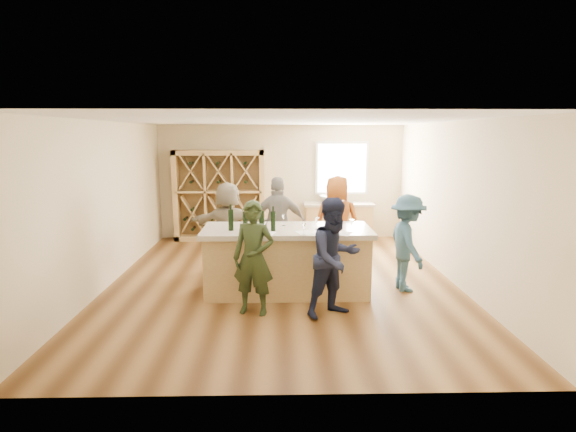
{
  "coord_description": "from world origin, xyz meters",
  "views": [
    {
      "loc": [
        -0.07,
        -7.61,
        2.58
      ],
      "look_at": [
        0.1,
        0.2,
        1.15
      ],
      "focal_mm": 28.0,
      "sensor_mm": 36.0,
      "label": 1
    }
  ],
  "objects_px": {
    "person_near_right": "(335,258)",
    "person_server": "(407,243)",
    "tasting_counter_base": "(287,263)",
    "wine_bottle_e": "(273,221)",
    "person_far_left": "(228,226)",
    "wine_bottle_c": "(255,220)",
    "person_near_left": "(254,258)",
    "sink": "(330,199)",
    "wine_bottle_d": "(262,221)",
    "wine_bottle_b": "(245,222)",
    "person_far_right": "(337,222)",
    "wine_rack": "(220,196)",
    "wine_bottle_a": "(231,220)",
    "person_far_mid": "(279,224)"
  },
  "relations": [
    {
      "from": "sink",
      "to": "wine_bottle_d",
      "type": "xyz_separation_m",
      "value": [
        -1.53,
        -3.92,
        0.23
      ]
    },
    {
      "from": "wine_bottle_d",
      "to": "wine_rack",
      "type": "bearing_deg",
      "value": 106.31
    },
    {
      "from": "tasting_counter_base",
      "to": "person_far_right",
      "type": "relative_size",
      "value": 1.44
    },
    {
      "from": "wine_bottle_d",
      "to": "person_far_right",
      "type": "xyz_separation_m",
      "value": [
        1.39,
        1.54,
        -0.34
      ]
    },
    {
      "from": "person_far_left",
      "to": "wine_bottle_a",
      "type": "bearing_deg",
      "value": 104.2
    },
    {
      "from": "wine_bottle_a",
      "to": "wine_bottle_b",
      "type": "height_order",
      "value": "wine_bottle_a"
    },
    {
      "from": "sink",
      "to": "wine_bottle_d",
      "type": "relative_size",
      "value": 1.67
    },
    {
      "from": "wine_rack",
      "to": "wine_bottle_d",
      "type": "distance_m",
      "value": 4.16
    },
    {
      "from": "wine_bottle_c",
      "to": "person_far_mid",
      "type": "xyz_separation_m",
      "value": [
        0.38,
        1.36,
        -0.33
      ]
    },
    {
      "from": "wine_bottle_a",
      "to": "wine_bottle_c",
      "type": "bearing_deg",
      "value": 7.64
    },
    {
      "from": "wine_rack",
      "to": "person_server",
      "type": "bearing_deg",
      "value": -46.25
    },
    {
      "from": "person_far_left",
      "to": "sink",
      "type": "bearing_deg",
      "value": -127.2
    },
    {
      "from": "person_near_left",
      "to": "wine_bottle_c",
      "type": "bearing_deg",
      "value": 104.76
    },
    {
      "from": "tasting_counter_base",
      "to": "wine_bottle_c",
      "type": "relative_size",
      "value": 8.57
    },
    {
      "from": "wine_bottle_c",
      "to": "wine_bottle_d",
      "type": "height_order",
      "value": "wine_bottle_d"
    },
    {
      "from": "person_far_left",
      "to": "wine_bottle_b",
      "type": "bearing_deg",
      "value": 111.73
    },
    {
      "from": "wine_bottle_c",
      "to": "person_far_left",
      "type": "xyz_separation_m",
      "value": [
        -0.59,
        1.46,
        -0.38
      ]
    },
    {
      "from": "wine_bottle_d",
      "to": "person_server",
      "type": "bearing_deg",
      "value": 6.45
    },
    {
      "from": "person_near_right",
      "to": "person_server",
      "type": "height_order",
      "value": "person_near_right"
    },
    {
      "from": "sink",
      "to": "person_far_left",
      "type": "relative_size",
      "value": 0.32
    },
    {
      "from": "tasting_counter_base",
      "to": "wine_bottle_e",
      "type": "height_order",
      "value": "wine_bottle_e"
    },
    {
      "from": "wine_bottle_d",
      "to": "person_server",
      "type": "distance_m",
      "value": 2.45
    },
    {
      "from": "wine_bottle_c",
      "to": "wine_rack",
      "type": "bearing_deg",
      "value": 105.24
    },
    {
      "from": "person_near_left",
      "to": "person_far_left",
      "type": "xyz_separation_m",
      "value": [
        -0.6,
        2.23,
        0.02
      ]
    },
    {
      "from": "wine_bottle_c",
      "to": "person_near_right",
      "type": "xyz_separation_m",
      "value": [
        1.17,
        -0.87,
        -0.37
      ]
    },
    {
      "from": "person_far_left",
      "to": "wine_bottle_c",
      "type": "bearing_deg",
      "value": 118.17
    },
    {
      "from": "person_near_left",
      "to": "person_far_right",
      "type": "height_order",
      "value": "person_far_right"
    },
    {
      "from": "tasting_counter_base",
      "to": "person_far_mid",
      "type": "distance_m",
      "value": 1.32
    },
    {
      "from": "wine_bottle_c",
      "to": "person_server",
      "type": "height_order",
      "value": "person_server"
    },
    {
      "from": "person_far_left",
      "to": "tasting_counter_base",
      "type": "bearing_deg",
      "value": 135.31
    },
    {
      "from": "sink",
      "to": "person_near_left",
      "type": "xyz_separation_m",
      "value": [
        -1.63,
        -4.59,
        -0.18
      ]
    },
    {
      "from": "wine_rack",
      "to": "wine_bottle_b",
      "type": "distance_m",
      "value": 4.13
    },
    {
      "from": "tasting_counter_base",
      "to": "wine_bottle_d",
      "type": "xyz_separation_m",
      "value": [
        -0.4,
        -0.21,
        0.74
      ]
    },
    {
      "from": "wine_rack",
      "to": "person_far_left",
      "type": "bearing_deg",
      "value": -79.02
    },
    {
      "from": "tasting_counter_base",
      "to": "person_near_left",
      "type": "xyz_separation_m",
      "value": [
        -0.5,
        -0.88,
        0.33
      ]
    },
    {
      "from": "person_near_right",
      "to": "wine_bottle_b",
      "type": "bearing_deg",
      "value": 120.42
    },
    {
      "from": "wine_bottle_b",
      "to": "person_near_left",
      "type": "relative_size",
      "value": 0.19
    },
    {
      "from": "wine_bottle_e",
      "to": "person_near_right",
      "type": "xyz_separation_m",
      "value": [
        0.88,
        -0.79,
        -0.38
      ]
    },
    {
      "from": "person_near_left",
      "to": "wine_bottle_b",
      "type": "bearing_deg",
      "value": 117.74
    },
    {
      "from": "wine_bottle_b",
      "to": "wine_bottle_d",
      "type": "bearing_deg",
      "value": 8.44
    },
    {
      "from": "tasting_counter_base",
      "to": "wine_bottle_b",
      "type": "xyz_separation_m",
      "value": [
        -0.65,
        -0.25,
        0.74
      ]
    },
    {
      "from": "sink",
      "to": "person_far_mid",
      "type": "xyz_separation_m",
      "value": [
        -1.27,
        -2.45,
        -0.11
      ]
    },
    {
      "from": "wine_bottle_a",
      "to": "wine_bottle_e",
      "type": "height_order",
      "value": "wine_bottle_a"
    },
    {
      "from": "person_near_left",
      "to": "person_server",
      "type": "relative_size",
      "value": 1.03
    },
    {
      "from": "sink",
      "to": "person_server",
      "type": "relative_size",
      "value": 0.34
    },
    {
      "from": "tasting_counter_base",
      "to": "person_far_right",
      "type": "height_order",
      "value": "person_far_right"
    },
    {
      "from": "person_far_mid",
      "to": "person_far_left",
      "type": "height_order",
      "value": "person_far_mid"
    },
    {
      "from": "wine_bottle_b",
      "to": "person_far_mid",
      "type": "relative_size",
      "value": 0.18
    },
    {
      "from": "tasting_counter_base",
      "to": "person_far_mid",
      "type": "relative_size",
      "value": 1.45
    },
    {
      "from": "person_far_left",
      "to": "person_server",
      "type": "bearing_deg",
      "value": 163.52
    }
  ]
}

